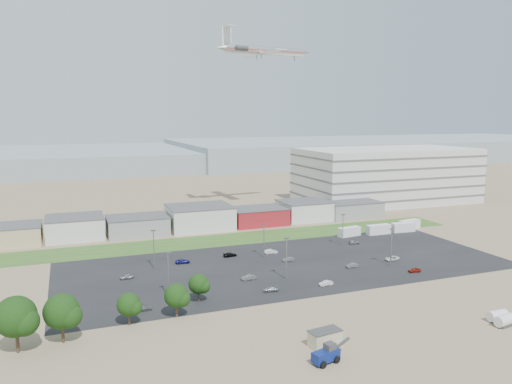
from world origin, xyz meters
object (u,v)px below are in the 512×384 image
storage_tank_nw (497,315)px  parked_car_13 (326,283)px  parked_car_0 (392,258)px  parked_car_8 (354,242)px  parked_car_10 (142,308)px  parked_car_11 (271,251)px  parked_car_2 (414,270)px  parked_car_7 (288,259)px  tree_far_left (16,321)px  portable_shed (325,338)px  parked_car_4 (249,277)px  parked_car_5 (127,277)px  airliner (265,51)px  parked_car_3 (270,289)px  parked_car_9 (183,261)px  box_trailer_a (349,232)px  parked_car_6 (230,255)px  telehandler (326,354)px  parked_car_1 (352,265)px

storage_tank_nw → parked_car_13: storage_tank_nw is taller
parked_car_0 → parked_car_8: parked_car_0 is taller
parked_car_10 → parked_car_11: bearing=-52.8°
parked_car_8 → parked_car_11: parked_car_11 is taller
parked_car_2 → parked_car_7: 33.46m
tree_far_left → portable_shed: bearing=-18.3°
parked_car_4 → parked_car_13: bearing=55.5°
parked_car_5 → airliner: bearing=132.6°
tree_far_left → parked_car_11: bearing=32.9°
storage_tank_nw → parked_car_0: 42.64m
parked_car_3 → parked_car_9: parked_car_9 is taller
airliner → parked_car_3: (-35.04, -90.20, -65.33)m
tree_far_left → parked_car_8: tree_far_left is taller
parked_car_7 → parked_car_5: bearing=-90.0°
parked_car_2 → parked_car_8: bearing=-175.5°
box_trailer_a → parked_car_9: box_trailer_a is taller
parked_car_13 → tree_far_left: bearing=-82.4°
airliner → parked_car_6: size_ratio=10.65×
telehandler → parked_car_9: size_ratio=1.91×
parked_car_7 → parked_car_10: parked_car_10 is taller
parked_car_3 → parked_car_6: (0.23, 30.69, 0.04)m
storage_tank_nw → parked_car_5: 83.45m
parked_car_1 → parked_car_5: bearing=-103.1°
storage_tank_nw → parked_car_4: 55.22m
parked_car_2 → parked_car_9: parked_car_2 is taller
parked_car_4 → box_trailer_a: bearing=121.8°
tree_far_left → parked_car_7: size_ratio=3.36×
box_trailer_a → airliner: bearing=92.8°
airliner → parked_car_4: (-36.83, -80.63, -65.27)m
parked_car_7 → parked_car_2: bearing=52.4°
storage_tank_nw → parked_car_1: bearing=100.9°
box_trailer_a → parked_car_1: bearing=-128.6°
telehandler → parked_car_5: size_ratio=2.31×
box_trailer_a → parked_car_10: bearing=-159.7°
parked_car_3 → parked_car_8: 51.16m
tree_far_left → parked_car_3: 53.31m
portable_shed → parked_car_2: bearing=27.0°
parked_car_8 → parked_car_2: bearing=-178.7°
portable_shed → parked_car_0: bearing=35.3°
parked_car_8 → parked_car_11: size_ratio=0.86×
parked_car_0 → parked_car_1: size_ratio=1.25×
parked_car_4 → parked_car_8: size_ratio=1.08×
telehandler → parked_car_7: bearing=57.1°
parked_car_2 → parked_car_13: 26.29m
parked_car_10 → parked_car_13: 43.10m
parked_car_1 → parked_car_6: 34.64m
parked_car_13 → parked_car_11: bearing=-179.1°
parked_car_10 → parked_car_13: (43.10, 0.07, -0.00)m
parked_car_6 → parked_car_11: (12.19, -1.34, 0.07)m
parked_car_6 → parked_car_13: (13.76, -31.59, -0.01)m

